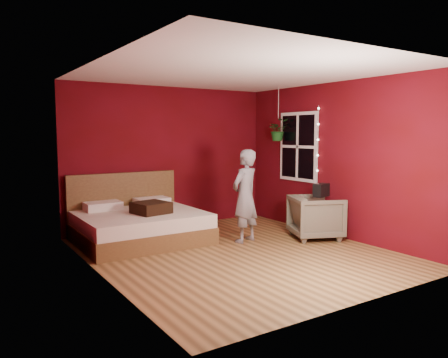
% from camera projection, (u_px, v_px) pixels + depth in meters
% --- Properties ---
extents(floor, '(4.50, 4.50, 0.00)m').
position_uv_depth(floor, '(238.00, 253.00, 6.39)').
color(floor, olive).
rests_on(floor, ground).
extents(room_walls, '(4.04, 4.54, 2.62)m').
position_uv_depth(room_walls, '(239.00, 138.00, 6.22)').
color(room_walls, '#590916').
rests_on(room_walls, ground).
extents(window, '(0.05, 0.97, 1.27)m').
position_uv_depth(window, '(298.00, 147.00, 8.05)').
color(window, white).
rests_on(window, room_walls).
extents(fairy_lights, '(0.04, 0.04, 1.45)m').
position_uv_depth(fairy_lights, '(318.00, 147.00, 7.60)').
color(fairy_lights, silver).
rests_on(fairy_lights, room_walls).
extents(bed, '(1.93, 1.64, 1.06)m').
position_uv_depth(bed, '(139.00, 224.00, 7.08)').
color(bed, brown).
rests_on(bed, ground).
extents(person, '(0.63, 0.51, 1.49)m').
position_uv_depth(person, '(245.00, 196.00, 6.99)').
color(person, slate).
rests_on(person, ground).
extents(armchair, '(1.03, 1.02, 0.72)m').
position_uv_depth(armchair, '(316.00, 217.00, 7.25)').
color(armchair, '#6C6C55').
rests_on(armchair, ground).
extents(handbag, '(0.33, 0.22, 0.21)m').
position_uv_depth(handbag, '(321.00, 190.00, 7.10)').
color(handbag, black).
rests_on(handbag, armchair).
extents(throw_pillow, '(0.59, 0.59, 0.18)m').
position_uv_depth(throw_pillow, '(151.00, 208.00, 6.91)').
color(throw_pillow, black).
rests_on(throw_pillow, bed).
extents(hanging_plant, '(0.48, 0.46, 1.00)m').
position_uv_depth(hanging_plant, '(278.00, 130.00, 8.27)').
color(hanging_plant, silver).
rests_on(hanging_plant, room_walls).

